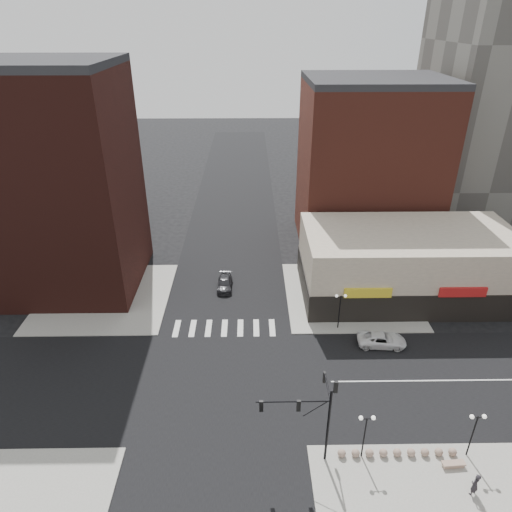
{
  "coord_description": "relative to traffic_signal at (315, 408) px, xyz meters",
  "views": [
    {
      "loc": [
        2.7,
        -31.24,
        29.63
      ],
      "look_at": [
        3.21,
        3.88,
        11.0
      ],
      "focal_mm": 32.0,
      "sensor_mm": 36.0,
      "label": 1
    }
  ],
  "objects": [
    {
      "name": "ground",
      "position": [
        -7.24,
        7.83,
        -4.96
      ],
      "size": [
        240.0,
        240.0,
        0.0
      ],
      "primitive_type": "plane",
      "color": "black",
      "rests_on": "ground"
    },
    {
      "name": "road_ew",
      "position": [
        -7.24,
        7.83,
        -4.95
      ],
      "size": [
        200.0,
        14.0,
        0.02
      ],
      "primitive_type": "cube",
      "color": "black",
      "rests_on": "ground"
    },
    {
      "name": "road_ns",
      "position": [
        -7.24,
        7.83,
        -4.95
      ],
      "size": [
        14.0,
        200.0,
        0.02
      ],
      "primitive_type": "cube",
      "color": "black",
      "rests_on": "ground"
    },
    {
      "name": "sidewalk_nw",
      "position": [
        -21.74,
        22.33,
        -4.9
      ],
      "size": [
        15.0,
        15.0,
        0.12
      ],
      "primitive_type": "cube",
      "color": "gray",
      "rests_on": "ground"
    },
    {
      "name": "sidewalk_ne",
      "position": [
        7.26,
        22.33,
        -4.9
      ],
      "size": [
        15.0,
        15.0,
        0.12
      ],
      "primitive_type": "cube",
      "color": "gray",
      "rests_on": "ground"
    },
    {
      "name": "building_nw",
      "position": [
        -26.24,
        26.33,
        7.54
      ],
      "size": [
        16.0,
        15.0,
        25.0
      ],
      "primitive_type": "cube",
      "color": "#391712",
      "rests_on": "ground"
    },
    {
      "name": "building_nw_low",
      "position": [
        -39.24,
        41.83,
        1.04
      ],
      "size": [
        20.0,
        18.0,
        12.0
      ],
      "primitive_type": "cube",
      "color": "#391712",
      "rests_on": "ground"
    },
    {
      "name": "building_ne_midrise",
      "position": [
        11.76,
        37.33,
        6.04
      ],
      "size": [
        18.0,
        15.0,
        22.0
      ],
      "primitive_type": "cube",
      "color": "maroon",
      "rests_on": "ground"
    },
    {
      "name": "building_ne_row",
      "position": [
        13.76,
        22.83,
        -1.66
      ],
      "size": [
        24.2,
        12.2,
        8.0
      ],
      "color": "beige",
      "rests_on": "ground"
    },
    {
      "name": "traffic_signal",
      "position": [
        0.0,
        0.0,
        0.0
      ],
      "size": [
        5.59,
        3.09,
        7.77
      ],
      "color": "black",
      "rests_on": "ground"
    },
    {
      "name": "street_lamp_se_a",
      "position": [
        3.76,
        -0.17,
        -1.67
      ],
      "size": [
        1.22,
        0.32,
        4.16
      ],
      "color": "black",
      "rests_on": "sidewalk_se"
    },
    {
      "name": "street_lamp_se_b",
      "position": [
        11.76,
        -0.17,
        -1.67
      ],
      "size": [
        1.22,
        0.32,
        4.16
      ],
      "color": "black",
      "rests_on": "sidewalk_se"
    },
    {
      "name": "street_lamp_ne",
      "position": [
        4.76,
        15.83,
        -1.67
      ],
      "size": [
        1.22,
        0.32,
        4.16
      ],
      "color": "black",
      "rests_on": "sidewalk_ne"
    },
    {
      "name": "bollard_row",
      "position": [
        6.46,
        -0.17,
        -4.53
      ],
      "size": [
        9.02,
        0.62,
        0.62
      ],
      "color": "gray",
      "rests_on": "sidewalk_se"
    },
    {
      "name": "white_suv",
      "position": [
        8.69,
        13.01,
        -4.29
      ],
      "size": [
        5.0,
        2.6,
        1.35
      ],
      "primitive_type": "imported",
      "rotation": [
        0.0,
        0.0,
        1.49
      ],
      "color": "white",
      "rests_on": "ground"
    },
    {
      "name": "dark_sedan_north",
      "position": [
        -7.66,
        24.19,
        -4.33
      ],
      "size": [
        1.81,
        4.35,
        1.26
      ],
      "primitive_type": "imported",
      "rotation": [
        0.0,
        0.0,
        -0.01
      ],
      "color": "black",
      "rests_on": "ground"
    },
    {
      "name": "pedestrian",
      "position": [
        10.81,
        -3.35,
        -3.88
      ],
      "size": [
        0.84,
        0.76,
        1.93
      ],
      "primitive_type": "imported",
      "rotation": [
        0.0,
        0.0,
        3.68
      ],
      "color": "black",
      "rests_on": "sidewalk_se"
    },
    {
      "name": "stone_bench",
      "position": [
        10.34,
        -1.17,
        -4.63
      ],
      "size": [
        1.75,
        0.64,
        0.4
      ],
      "rotation": [
        0.0,
        0.0,
        0.07
      ],
      "color": "#A1826F",
      "rests_on": "sidewalk_se"
    }
  ]
}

